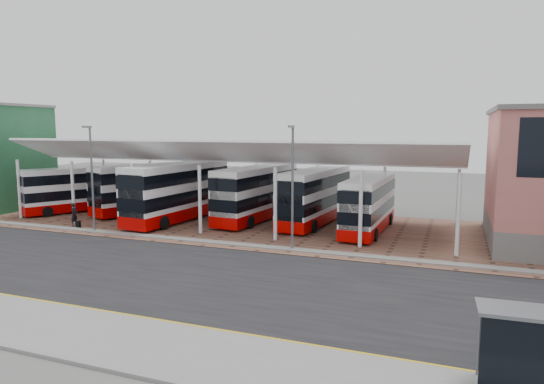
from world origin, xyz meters
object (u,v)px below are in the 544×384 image
object	(u,v)px
bus_3	(257,194)
bus_5	(369,205)
bus_2	(178,192)
pedestrian	(74,215)
bus_4	(315,197)
bus_shelter	(543,346)
bus_1	(148,188)
bus_0	(79,190)

from	to	relation	value
bus_3	bus_5	size ratio (longest dim) A/B	1.12
bus_3	bus_2	bearing A→B (deg)	-151.98
bus_3	pedestrian	bearing A→B (deg)	-142.94
bus_3	bus_5	xyz separation A→B (m)	(9.79, -1.29, -0.22)
bus_4	bus_shelter	size ratio (longest dim) A/B	3.52
bus_1	pedestrian	xyz separation A→B (m)	(-1.60, -7.87, -1.31)
bus_5	pedestrian	distance (m)	23.43
bus_0	bus_2	bearing A→B (deg)	25.27
bus_5	bus_shelter	size ratio (longest dim) A/B	3.22
bus_shelter	bus_5	bearing A→B (deg)	109.30
bus_1	bus_4	world-z (taller)	bus_1
bus_5	pedestrian	world-z (taller)	bus_5
bus_3	bus_4	size ratio (longest dim) A/B	1.02
pedestrian	bus_shelter	xyz separation A→B (m)	(31.14, -15.13, 0.68)
bus_1	bus_5	size ratio (longest dim) A/B	1.10
bus_5	bus_shelter	xyz separation A→B (m)	(8.65, -21.64, -0.44)
bus_3	bus_shelter	distance (m)	29.44
bus_0	bus_shelter	xyz separation A→B (m)	(35.95, -20.94, -0.45)
bus_0	bus_5	bearing A→B (deg)	29.70
pedestrian	bus_shelter	world-z (taller)	bus_shelter
bus_2	bus_4	xyz separation A→B (m)	(11.33, 2.80, -0.20)
bus_shelter	bus_3	bearing A→B (deg)	126.30
bus_0	pedestrian	bearing A→B (deg)	-22.11
pedestrian	bus_4	bearing A→B (deg)	-74.11
bus_1	bus_5	bearing A→B (deg)	16.83
bus_3	bus_1	bearing A→B (deg)	-174.87
bus_4	bus_5	size ratio (longest dim) A/B	1.09
bus_2	bus_1	bearing A→B (deg)	156.09
bus_1	bus_2	size ratio (longest dim) A/B	0.93
bus_2	bus_shelter	size ratio (longest dim) A/B	3.82
bus_2	bus_shelter	xyz separation A→B (m)	(24.66, -20.36, -0.81)
bus_0	bus_3	world-z (taller)	bus_3
bus_1	bus_3	distance (m)	11.09
bus_5	bus_3	bearing A→B (deg)	174.23
bus_0	bus_3	distance (m)	17.62
bus_2	bus_3	distance (m)	6.73
bus_3	bus_4	world-z (taller)	bus_3
bus_0	bus_1	size ratio (longest dim) A/B	0.89
bus_0	bus_5	size ratio (longest dim) A/B	0.98
bus_2	pedestrian	size ratio (longest dim) A/B	6.40
bus_2	bus_3	xyz separation A→B (m)	(6.22, 2.58, -0.14)
bus_0	bus_1	xyz separation A→B (m)	(6.42, 2.07, 0.19)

